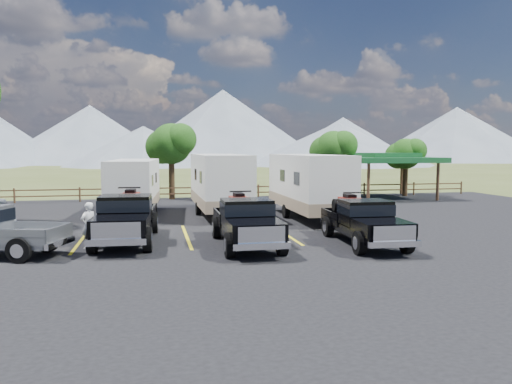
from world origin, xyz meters
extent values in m
plane|color=#4D5A26|center=(0.00, 0.00, 0.00)|extent=(320.00, 320.00, 0.00)
cube|color=black|center=(0.00, 3.00, 0.02)|extent=(44.00, 34.00, 0.04)
cube|color=yellow|center=(-6.00, 4.00, 0.04)|extent=(0.12, 5.50, 0.01)
cube|color=yellow|center=(-2.00, 4.00, 0.04)|extent=(0.12, 5.50, 0.01)
cube|color=yellow|center=(2.00, 4.00, 0.04)|extent=(0.12, 5.50, 0.01)
cube|color=yellow|center=(6.00, 4.00, 0.04)|extent=(0.12, 5.50, 0.01)
cylinder|color=black|center=(9.00, 17.00, 1.40)|extent=(0.39, 0.39, 2.80)
sphere|color=#214F13|center=(9.00, 17.00, 3.50)|extent=(2.52, 2.52, 2.52)
sphere|color=#214F13|center=(9.54, 16.55, 3.77)|extent=(1.98, 1.98, 1.98)
sphere|color=#214F13|center=(8.50, 17.40, 3.32)|extent=(2.16, 2.16, 2.16)
cylinder|color=black|center=(15.00, 18.00, 1.26)|extent=(0.38, 0.38, 2.52)
sphere|color=#214F13|center=(15.00, 18.00, 3.15)|extent=(2.24, 2.24, 2.24)
sphere|color=#214F13|center=(15.48, 17.60, 3.39)|extent=(1.76, 1.76, 1.76)
sphere|color=#214F13|center=(14.55, 18.35, 2.99)|extent=(1.92, 1.92, 1.92)
cylinder|color=black|center=(-2.00, 19.00, 1.54)|extent=(0.41, 0.41, 3.08)
sphere|color=#214F13|center=(-2.00, 19.00, 3.85)|extent=(2.80, 2.80, 2.80)
sphere|color=#214F13|center=(-1.40, 18.50, 4.15)|extent=(2.20, 2.20, 2.20)
sphere|color=#214F13|center=(-2.56, 19.44, 3.65)|extent=(2.40, 2.40, 2.40)
cylinder|color=brown|center=(-12.00, 18.50, 0.50)|extent=(0.12, 0.12, 1.00)
cylinder|color=brown|center=(-8.00, 18.50, 0.50)|extent=(0.12, 0.12, 1.00)
cylinder|color=brown|center=(-4.00, 18.50, 0.50)|extent=(0.12, 0.12, 1.00)
cylinder|color=brown|center=(0.00, 18.50, 0.50)|extent=(0.12, 0.12, 1.00)
cylinder|color=brown|center=(4.00, 18.50, 0.50)|extent=(0.12, 0.12, 1.00)
cylinder|color=brown|center=(8.00, 18.50, 0.50)|extent=(0.12, 0.12, 1.00)
cylinder|color=brown|center=(12.00, 18.50, 0.50)|extent=(0.12, 0.12, 1.00)
cylinder|color=brown|center=(16.00, 18.50, 0.50)|extent=(0.12, 0.12, 1.00)
cylinder|color=brown|center=(20.00, 18.50, 0.50)|extent=(0.12, 0.12, 1.00)
cube|color=brown|center=(2.00, 18.50, 0.45)|extent=(36.00, 0.06, 0.08)
cube|color=brown|center=(2.00, 18.50, 0.85)|extent=(36.00, 0.06, 0.08)
cylinder|color=brown|center=(10.50, 14.50, 1.30)|extent=(0.20, 0.20, 2.60)
cylinder|color=brown|center=(10.50, 19.50, 1.30)|extent=(0.20, 0.20, 2.60)
cylinder|color=brown|center=(15.50, 14.50, 1.30)|extent=(0.20, 0.20, 2.60)
cylinder|color=brown|center=(15.50, 19.50, 1.30)|extent=(0.20, 0.20, 2.60)
cube|color=#195A2B|center=(13.00, 17.00, 2.75)|extent=(6.20, 6.20, 0.35)
cube|color=#195A2B|center=(13.00, 17.00, 3.05)|extent=(3.50, 3.50, 0.35)
cone|color=slate|center=(-18.00, 112.00, 7.00)|extent=(44.00, 44.00, 14.00)
cone|color=slate|center=(14.00, 108.00, 9.00)|extent=(52.00, 52.00, 18.00)
cone|color=slate|center=(48.00, 114.00, 6.00)|extent=(40.00, 40.00, 12.00)
cone|color=slate|center=(80.00, 110.00, 7.50)|extent=(50.00, 50.00, 15.00)
cone|color=slate|center=(-5.00, 87.00, 4.00)|extent=(32.00, 32.00, 8.00)
cone|color=slate|center=(35.00, 84.00, 4.50)|extent=(40.00, 40.00, 9.00)
cube|color=black|center=(-4.28, 3.21, 0.65)|extent=(2.09, 5.58, 0.35)
cube|color=black|center=(-4.39, 1.37, 1.00)|extent=(1.95, 1.84, 0.48)
cube|color=black|center=(-4.28, 3.09, 1.34)|extent=(1.89, 1.60, 0.96)
cube|color=black|center=(-4.28, 3.09, 1.48)|extent=(1.94, 1.66, 0.43)
cube|color=black|center=(-4.17, 4.94, 0.91)|extent=(1.98, 2.41, 0.53)
cube|color=white|center=(-4.44, 0.39, 0.95)|extent=(1.54, 0.17, 0.53)
cube|color=white|center=(-4.45, 0.33, 0.59)|extent=(1.89, 0.29, 0.21)
cube|color=white|center=(-4.10, 6.09, 0.59)|extent=(1.89, 0.27, 0.21)
cylinder|color=black|center=(-5.29, 1.36, 0.47)|extent=(0.34, 0.88, 0.87)
cylinder|color=black|center=(-3.49, 1.26, 0.47)|extent=(0.34, 0.88, 0.87)
cylinder|color=black|center=(-5.06, 5.16, 0.47)|extent=(0.34, 0.88, 0.87)
cylinder|color=black|center=(-3.26, 5.06, 0.47)|extent=(0.34, 0.88, 0.87)
cube|color=#941508|center=(-4.17, 4.94, 1.56)|extent=(0.75, 1.29, 0.34)
cube|color=black|center=(-4.17, 4.94, 1.80)|extent=(0.43, 0.74, 0.17)
cube|color=#941508|center=(-4.20, 4.41, 1.66)|extent=(0.79, 0.38, 0.21)
cylinder|color=black|center=(-4.20, 4.51, 1.99)|extent=(0.87, 0.11, 0.06)
cylinder|color=black|center=(-4.64, 4.44, 1.37)|extent=(0.28, 0.55, 0.54)
cylinder|color=black|center=(-3.77, 4.38, 1.37)|extent=(0.28, 0.55, 0.54)
cylinder|color=black|center=(-4.57, 5.49, 1.37)|extent=(0.28, 0.55, 0.54)
cylinder|color=black|center=(-3.71, 5.44, 1.37)|extent=(0.28, 0.55, 0.54)
cube|color=black|center=(-0.02, 1.64, 0.62)|extent=(1.74, 5.26, 0.33)
cube|color=black|center=(-0.04, -0.13, 0.96)|extent=(1.78, 1.67, 0.46)
cube|color=black|center=(-0.02, 1.53, 1.28)|extent=(1.74, 1.45, 0.92)
cube|color=black|center=(-0.02, 1.53, 1.42)|extent=(1.78, 1.51, 0.41)
cube|color=black|center=(-0.01, 3.29, 0.87)|extent=(1.79, 2.22, 0.51)
cube|color=white|center=(-0.05, -1.07, 0.91)|extent=(1.47, 0.09, 0.51)
cube|color=white|center=(-0.05, -1.12, 0.56)|extent=(1.80, 0.18, 0.20)
cube|color=white|center=(0.00, 4.40, 0.56)|extent=(1.80, 0.16, 0.20)
cylinder|color=black|center=(-0.91, -0.17, 0.45)|extent=(0.28, 0.83, 0.83)
cylinder|color=black|center=(0.82, -0.19, 0.45)|extent=(0.28, 0.83, 0.83)
cylinder|color=black|center=(-0.87, 3.47, 0.45)|extent=(0.28, 0.83, 0.83)
cylinder|color=black|center=(0.86, 3.45, 0.45)|extent=(0.28, 0.83, 0.83)
cube|color=#941508|center=(-0.01, 3.29, 1.49)|extent=(0.66, 1.20, 0.32)
cube|color=black|center=(-0.01, 3.29, 1.72)|extent=(0.37, 0.69, 0.17)
cube|color=#941508|center=(-0.01, 2.79, 1.59)|extent=(0.74, 0.33, 0.20)
cylinder|color=black|center=(-0.01, 2.88, 1.91)|extent=(0.83, 0.06, 0.06)
cylinder|color=black|center=(-0.43, 2.79, 1.31)|extent=(0.24, 0.52, 0.52)
cylinder|color=black|center=(0.40, 2.78, 1.31)|extent=(0.24, 0.52, 0.52)
cylinder|color=black|center=(-0.42, 3.80, 1.31)|extent=(0.24, 0.52, 0.52)
cylinder|color=black|center=(0.41, 3.80, 1.31)|extent=(0.24, 0.52, 0.52)
cube|color=black|center=(4.27, 1.10, 0.60)|extent=(1.87, 5.11, 0.32)
cube|color=black|center=(4.18, -0.59, 0.92)|extent=(1.77, 1.67, 0.44)
cube|color=black|center=(4.26, 0.99, 1.23)|extent=(1.73, 1.46, 0.88)
cube|color=black|center=(4.26, 0.99, 1.36)|extent=(1.76, 1.51, 0.40)
cube|color=black|center=(4.34, 2.69, 0.84)|extent=(1.80, 2.20, 0.49)
cube|color=white|center=(4.14, -1.49, 0.88)|extent=(1.41, 0.14, 0.49)
cube|color=white|center=(4.13, -1.55, 0.54)|extent=(1.74, 0.24, 0.19)
cube|color=white|center=(4.40, 3.74, 0.54)|extent=(1.74, 0.23, 0.19)
cylinder|color=black|center=(3.35, -0.61, 0.44)|extent=(0.30, 0.81, 0.79)
cylinder|color=black|center=(5.01, -0.69, 0.44)|extent=(0.30, 0.81, 0.79)
cylinder|color=black|center=(3.52, 2.89, 0.44)|extent=(0.30, 0.81, 0.79)
cylinder|color=black|center=(5.18, 2.80, 0.44)|extent=(0.30, 0.81, 0.79)
cube|color=#941508|center=(4.34, 2.69, 1.43)|extent=(0.67, 1.18, 0.31)
cube|color=black|center=(4.34, 2.69, 1.66)|extent=(0.39, 0.68, 0.16)
cube|color=#941508|center=(4.32, 2.20, 1.52)|extent=(0.72, 0.34, 0.19)
cylinder|color=black|center=(4.32, 2.29, 1.83)|extent=(0.80, 0.09, 0.05)
cylinder|color=black|center=(3.92, 2.22, 1.26)|extent=(0.25, 0.51, 0.49)
cylinder|color=black|center=(4.72, 2.18, 1.26)|extent=(0.25, 0.51, 0.49)
cylinder|color=black|center=(3.97, 3.19, 1.26)|extent=(0.25, 0.51, 0.49)
cylinder|color=black|center=(4.76, 3.15, 1.26)|extent=(0.25, 0.51, 0.49)
cube|color=white|center=(-4.24, 10.87, 1.74)|extent=(2.66, 6.85, 2.41)
cube|color=gray|center=(-4.24, 10.87, 0.80)|extent=(2.68, 6.88, 0.54)
cube|color=black|center=(-5.45, 9.28, 1.98)|extent=(0.08, 0.80, 0.54)
cube|color=black|center=(-3.29, 9.11, 1.98)|extent=(0.08, 0.80, 0.54)
cylinder|color=black|center=(-5.22, 11.21, 0.35)|extent=(0.27, 0.64, 0.63)
cylinder|color=black|center=(-3.21, 11.06, 0.35)|extent=(0.27, 0.64, 0.63)
cube|color=black|center=(-4.56, 6.72, 0.49)|extent=(0.23, 1.61, 0.09)
cube|color=white|center=(0.14, 10.07, 1.90)|extent=(2.43, 7.37, 2.64)
cube|color=gray|center=(0.14, 10.07, 0.87)|extent=(2.46, 7.41, 0.59)
cube|color=black|center=(-1.02, 8.22, 2.16)|extent=(0.03, 0.88, 0.59)
cube|color=black|center=(1.35, 8.24, 2.16)|extent=(0.03, 0.88, 0.59)
cylinder|color=black|center=(-0.97, 10.35, 0.38)|extent=(0.25, 0.69, 0.69)
cylinder|color=black|center=(1.24, 10.37, 0.38)|extent=(0.25, 0.69, 0.69)
cube|color=black|center=(0.19, 5.51, 0.53)|extent=(0.14, 1.76, 0.10)
cube|color=white|center=(4.37, 8.05, 1.90)|extent=(2.35, 7.35, 2.65)
cube|color=gray|center=(4.37, 8.05, 0.87)|extent=(2.38, 7.39, 0.59)
cube|color=black|center=(3.19, 6.21, 2.17)|extent=(0.02, 0.88, 0.59)
cube|color=black|center=(5.56, 6.21, 2.17)|extent=(0.02, 0.88, 0.59)
cylinder|color=black|center=(3.27, 8.35, 0.38)|extent=(0.25, 0.69, 0.69)
cylinder|color=black|center=(5.48, 8.35, 0.38)|extent=(0.25, 0.69, 0.69)
cube|color=black|center=(4.37, 3.49, 0.53)|extent=(0.12, 1.76, 0.10)
cube|color=gray|center=(-7.21, 1.24, 0.83)|extent=(2.52, 2.25, 0.48)
cube|color=white|center=(-6.21, 0.91, 0.54)|extent=(0.67, 1.67, 0.19)
cylinder|color=black|center=(-6.80, 1.97, 0.43)|extent=(0.83, 0.50, 0.79)
cylinder|color=black|center=(-7.32, 0.41, 0.43)|extent=(0.83, 0.50, 0.79)
imported|color=white|center=(-5.51, 2.35, 0.85)|extent=(0.71, 0.68, 1.63)
imported|color=gray|center=(-8.50, 3.26, 0.90)|extent=(1.00, 0.88, 1.72)
camera|label=1|loc=(-3.27, -15.77, 3.54)|focal=35.00mm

